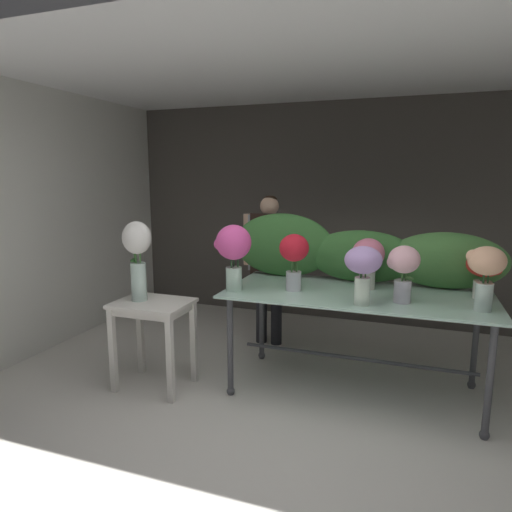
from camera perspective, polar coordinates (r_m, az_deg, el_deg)
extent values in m
plane|color=silver|center=(4.41, 7.15, -14.33)|extent=(7.61, 7.61, 0.00)
cube|color=#4C4742|center=(5.73, 11.23, 5.37)|extent=(5.69, 0.12, 2.72)
cube|color=silver|center=(5.40, -23.52, 4.43)|extent=(0.12, 3.58, 2.72)
cube|color=silver|center=(4.13, 8.07, 23.53)|extent=(5.81, 3.58, 0.12)
cube|color=#A8D1BE|center=(3.79, 12.73, -4.69)|extent=(2.13, 1.01, 0.02)
cylinder|color=#4C4C51|center=(3.79, -3.31, -11.44)|extent=(0.05, 0.05, 0.86)
sphere|color=#4C4C51|center=(3.95, -3.25, -16.82)|extent=(0.07, 0.07, 0.07)
cylinder|color=#4C4C51|center=(3.57, 27.65, -14.04)|extent=(0.05, 0.05, 0.86)
sphere|color=#4C4C51|center=(3.74, 27.12, -19.64)|extent=(0.07, 0.07, 0.07)
cylinder|color=#4C4C51|center=(4.50, 0.75, -7.87)|extent=(0.05, 0.05, 0.86)
sphere|color=#4C4C51|center=(4.64, 0.74, -12.55)|extent=(0.07, 0.07, 0.07)
cylinder|color=#4C4C51|center=(4.32, 26.20, -9.74)|extent=(0.05, 0.05, 0.86)
sphere|color=#4C4C51|center=(4.46, 25.79, -14.57)|extent=(0.07, 0.07, 0.07)
cylinder|color=#4C4C51|center=(3.97, 12.40, -12.62)|extent=(1.93, 0.03, 0.03)
cube|color=silver|center=(3.92, -13.08, -5.90)|extent=(0.63, 0.49, 0.03)
cube|color=silver|center=(3.93, -13.05, -6.53)|extent=(0.57, 0.43, 0.06)
cube|color=silver|center=(4.04, -17.81, -11.41)|extent=(0.05, 0.05, 0.74)
cube|color=silver|center=(3.75, -10.90, -12.83)|extent=(0.05, 0.05, 0.74)
cube|color=silver|center=(4.35, -14.52, -9.69)|extent=(0.05, 0.05, 0.74)
cube|color=silver|center=(4.07, -7.95, -10.81)|extent=(0.05, 0.05, 0.74)
cylinder|color=#232328|center=(4.94, 0.71, -6.37)|extent=(0.12, 0.12, 0.83)
cylinder|color=#232328|center=(4.89, 2.62, -6.55)|extent=(0.12, 0.12, 0.83)
cube|color=#999EA8|center=(4.76, 1.71, 1.76)|extent=(0.40, 0.22, 0.59)
cube|color=black|center=(4.66, 1.27, 1.08)|extent=(0.34, 0.02, 0.71)
cylinder|color=#D8AD8E|center=(4.84, -1.08, 2.14)|extent=(0.09, 0.09, 0.55)
cylinder|color=#D8AD8E|center=(4.69, 4.58, 1.85)|extent=(0.09, 0.09, 0.55)
sphere|color=#D8AD8E|center=(4.72, 1.73, 6.39)|extent=(0.20, 0.20, 0.20)
ellipsoid|color=black|center=(4.73, 1.81, 7.19)|extent=(0.15, 0.15, 0.09)
ellipsoid|color=#387033|center=(4.25, 3.43, 1.41)|extent=(0.97, 0.21, 0.60)
ellipsoid|color=#387033|center=(4.12, 13.31, -0.05)|extent=(0.98, 0.23, 0.47)
ellipsoid|color=#477F3D|center=(4.10, 23.11, -0.55)|extent=(0.98, 0.31, 0.48)
cylinder|color=silver|center=(3.92, 26.89, -3.85)|extent=(0.14, 0.14, 0.14)
cylinder|color=#9EBCB2|center=(3.93, 26.84, -4.42)|extent=(0.13, 0.13, 0.06)
cylinder|color=#387033|center=(3.92, 27.44, -3.29)|extent=(0.01, 0.01, 0.20)
cylinder|color=#387033|center=(3.93, 26.67, -3.17)|extent=(0.01, 0.01, 0.20)
cylinder|color=#387033|center=(3.88, 26.72, -3.34)|extent=(0.01, 0.01, 0.20)
ellipsoid|color=red|center=(3.88, 27.12, -0.97)|extent=(0.26, 0.26, 0.19)
sphere|color=red|center=(3.89, 25.96, -0.81)|extent=(0.08, 0.08, 0.08)
sphere|color=red|center=(3.92, 28.33, -1.49)|extent=(0.09, 0.09, 0.09)
cylinder|color=silver|center=(3.42, 13.38, -4.38)|extent=(0.12, 0.12, 0.21)
cylinder|color=#9EBCB2|center=(3.43, 13.34, -5.32)|extent=(0.11, 0.11, 0.09)
cylinder|color=#2D6028|center=(3.41, 13.73, -3.72)|extent=(0.01, 0.01, 0.27)
cylinder|color=#2D6028|center=(3.42, 13.28, -3.66)|extent=(0.01, 0.01, 0.27)
cylinder|color=#2D6028|center=(3.38, 13.17, -3.83)|extent=(0.01, 0.01, 0.27)
ellipsoid|color=#B28ED1|center=(3.37, 13.54, -0.49)|extent=(0.27, 0.27, 0.20)
sphere|color=#B28ED1|center=(3.36, 14.85, -0.10)|extent=(0.08, 0.08, 0.08)
cylinder|color=silver|center=(3.75, 4.82, -3.18)|extent=(0.13, 0.13, 0.16)
cylinder|color=#9EBCB2|center=(3.77, 4.81, -3.85)|extent=(0.12, 0.12, 0.07)
cylinder|color=#387033|center=(3.73, 5.21, -2.18)|extent=(0.01, 0.01, 0.28)
cylinder|color=#387033|center=(3.76, 4.98, -2.05)|extent=(0.01, 0.01, 0.28)
cylinder|color=#387033|center=(3.75, 4.55, -2.09)|extent=(0.01, 0.01, 0.28)
cylinder|color=#387033|center=(3.71, 4.59, -2.22)|extent=(0.01, 0.01, 0.28)
ellipsoid|color=red|center=(3.70, 4.88, 1.05)|extent=(0.25, 0.25, 0.23)
cylinder|color=silver|center=(3.56, 27.05, -4.67)|extent=(0.12, 0.12, 0.20)
cylinder|color=#9EBCB2|center=(3.58, 26.98, -5.55)|extent=(0.11, 0.11, 0.09)
cylinder|color=#28562D|center=(3.55, 27.38, -3.84)|extent=(0.01, 0.01, 0.29)
cylinder|color=#28562D|center=(3.57, 26.91, -3.74)|extent=(0.01, 0.01, 0.29)
cylinder|color=#28562D|center=(3.54, 26.96, -3.86)|extent=(0.01, 0.01, 0.29)
ellipsoid|color=#F4B78E|center=(3.51, 27.39, -0.54)|extent=(0.25, 0.25, 0.20)
sphere|color=#F4B78E|center=(3.48, 25.98, -0.02)|extent=(0.09, 0.09, 0.09)
sphere|color=#F4B78E|center=(3.52, 28.40, -0.86)|extent=(0.09, 0.09, 0.09)
cylinder|color=silver|center=(3.92, 13.98, -3.02)|extent=(0.13, 0.13, 0.15)
cylinder|color=#9EBCB2|center=(3.92, 13.96, -3.60)|extent=(0.12, 0.12, 0.06)
cylinder|color=#28562D|center=(3.90, 14.48, -2.41)|extent=(0.01, 0.01, 0.22)
cylinder|color=#28562D|center=(3.93, 14.12, -2.28)|extent=(0.01, 0.01, 0.22)
cylinder|color=#28562D|center=(3.90, 13.51, -2.35)|extent=(0.01, 0.01, 0.22)
cylinder|color=#28562D|center=(3.89, 13.90, -2.42)|extent=(0.01, 0.01, 0.22)
ellipsoid|color=pink|center=(3.87, 14.13, 0.32)|extent=(0.27, 0.27, 0.26)
sphere|color=pink|center=(3.87, 13.06, -0.31)|extent=(0.07, 0.07, 0.07)
sphere|color=pink|center=(3.88, 15.43, -0.06)|extent=(0.08, 0.08, 0.08)
cylinder|color=silver|center=(3.75, -2.84, -2.91)|extent=(0.13, 0.13, 0.20)
cylinder|color=#9EBCB2|center=(3.76, -2.83, -3.73)|extent=(0.12, 0.12, 0.08)
cylinder|color=#28562D|center=(3.73, -2.31, -1.93)|extent=(0.01, 0.01, 0.31)
cylinder|color=#28562D|center=(3.76, -2.86, -1.84)|extent=(0.01, 0.01, 0.31)
cylinder|color=#28562D|center=(3.70, -3.17, -2.01)|extent=(0.01, 0.01, 0.31)
ellipsoid|color=#E54C9E|center=(3.69, -2.88, 1.76)|extent=(0.29, 0.29, 0.29)
sphere|color=#E54C9E|center=(3.72, -4.59, 1.55)|extent=(0.11, 0.11, 0.11)
cylinder|color=silver|center=(3.57, 18.16, -4.31)|extent=(0.13, 0.13, 0.17)
cylinder|color=#9EBCB2|center=(3.58, 18.12, -5.05)|extent=(0.12, 0.12, 0.07)
cylinder|color=#477F3D|center=(3.55, 18.52, -3.48)|extent=(0.01, 0.01, 0.26)
cylinder|color=#477F3D|center=(3.58, 18.13, -3.37)|extent=(0.01, 0.01, 0.26)
cylinder|color=#477F3D|center=(3.53, 18.10, -3.56)|extent=(0.01, 0.01, 0.26)
ellipsoid|color=#EFB2BC|center=(3.51, 18.38, -0.42)|extent=(0.23, 0.23, 0.21)
sphere|color=#EFB2BC|center=(3.51, 17.24, -0.74)|extent=(0.11, 0.11, 0.11)
ellipsoid|color=#477F3D|center=(3.55, 18.84, -2.68)|extent=(0.10, 0.09, 0.03)
cylinder|color=silver|center=(3.94, -14.73, -3.18)|extent=(0.13, 0.13, 0.33)
cylinder|color=#9EBCB2|center=(3.97, -14.67, -4.48)|extent=(0.12, 0.12, 0.14)
cylinder|color=#477F3D|center=(3.91, -14.48, -2.23)|extent=(0.01, 0.01, 0.45)
cylinder|color=#477F3D|center=(3.95, -14.47, -2.08)|extent=(0.01, 0.01, 0.45)
cylinder|color=#477F3D|center=(3.94, -15.15, -2.16)|extent=(0.01, 0.01, 0.45)
cylinder|color=#477F3D|center=(3.91, -14.99, -2.24)|extent=(0.01, 0.01, 0.45)
ellipsoid|color=white|center=(3.88, -14.98, 2.28)|extent=(0.24, 0.24, 0.28)
sphere|color=white|center=(3.84, -14.14, 2.28)|extent=(0.09, 0.09, 0.09)
ellipsoid|color=#2D6028|center=(3.93, -15.33, -0.52)|extent=(0.06, 0.11, 0.03)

